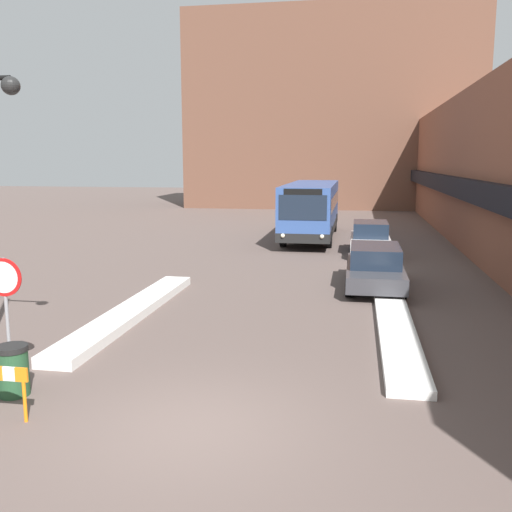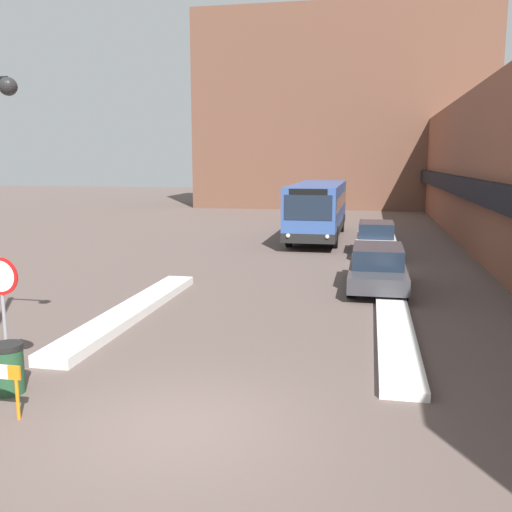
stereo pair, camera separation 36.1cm
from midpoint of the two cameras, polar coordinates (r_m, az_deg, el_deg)
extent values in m
plane|color=brown|center=(9.74, -7.44, -16.74)|extent=(160.00, 160.00, 0.00)
cube|color=brown|center=(33.13, 22.95, 8.01)|extent=(5.00, 60.00, 7.68)
cube|color=black|center=(32.66, 18.12, 6.88)|extent=(0.50, 60.00, 0.90)
cube|color=brown|center=(54.35, 7.32, 14.12)|extent=(26.00, 8.00, 17.43)
cube|color=silver|center=(16.41, -12.98, -5.43)|extent=(0.90, 8.56, 0.26)
cube|color=silver|center=(15.20, 13.11, -6.79)|extent=(0.90, 8.99, 0.18)
cube|color=#335193|center=(31.78, 5.26, 4.92)|extent=(2.54, 10.72, 2.58)
cube|color=black|center=(31.88, 5.23, 3.02)|extent=(2.56, 10.74, 0.45)
cube|color=#192333|center=(31.75, 5.27, 5.57)|extent=(2.56, 9.86, 0.71)
cube|color=#192333|center=(26.42, 4.30, 4.85)|extent=(2.23, 0.03, 1.16)
cube|color=black|center=(26.37, 4.32, 6.41)|extent=(1.77, 0.03, 0.28)
sphere|color=#F2EAC6|center=(26.65, 2.31, 2.04)|extent=(0.20, 0.20, 0.20)
sphere|color=#F2EAC6|center=(26.47, 6.23, 1.94)|extent=(0.20, 0.20, 0.20)
cylinder|color=black|center=(28.74, 2.39, 2.05)|extent=(0.28, 1.12, 1.12)
cylinder|color=black|center=(28.53, 6.96, 1.94)|extent=(0.28, 1.12, 1.12)
cylinder|color=black|center=(35.29, 3.82, 3.44)|extent=(0.28, 1.12, 1.12)
cylinder|color=black|center=(35.12, 7.55, 3.34)|extent=(0.28, 1.12, 1.12)
cube|color=#38383D|center=(19.80, 11.27, -1.62)|extent=(1.87, 4.82, 0.52)
cube|color=#192333|center=(19.81, 11.32, 0.10)|extent=(1.64, 2.65, 0.65)
cylinder|color=black|center=(18.41, 14.01, -3.17)|extent=(0.20, 0.67, 0.67)
cylinder|color=black|center=(18.37, 8.68, -3.03)|extent=(0.20, 0.67, 0.67)
cylinder|color=black|center=(21.34, 13.47, -1.43)|extent=(0.20, 0.67, 0.67)
cylinder|color=black|center=(21.30, 8.87, -1.30)|extent=(0.20, 0.67, 0.67)
cube|color=silver|center=(26.87, 10.96, 1.33)|extent=(1.76, 4.37, 0.57)
cube|color=#192333|center=(26.90, 11.00, 2.67)|extent=(1.55, 2.40, 0.68)
cylinder|color=black|center=(25.59, 12.78, 0.36)|extent=(0.20, 0.64, 0.64)
cylinder|color=black|center=(25.56, 9.20, 0.47)|extent=(0.20, 0.64, 0.64)
cylinder|color=black|center=(28.27, 12.53, 1.23)|extent=(0.20, 0.64, 0.64)
cylinder|color=black|center=(28.24, 9.28, 1.32)|extent=(0.20, 0.64, 0.64)
cylinder|color=gray|center=(12.39, -24.39, -5.73)|extent=(0.07, 0.07, 2.44)
cylinder|color=red|center=(12.19, -24.71, -1.95)|extent=(0.76, 0.03, 0.76)
cylinder|color=white|center=(12.18, -24.75, -1.96)|extent=(0.62, 0.02, 0.62)
sphere|color=black|center=(12.51, -24.12, 15.28)|extent=(0.36, 0.36, 0.36)
cylinder|color=#234C2D|center=(11.69, -23.95, -10.65)|extent=(0.56, 0.56, 0.85)
cylinder|color=black|center=(11.55, -24.11, -8.43)|extent=(0.59, 0.59, 0.10)
cylinder|color=orange|center=(10.53, -23.05, -13.27)|extent=(0.06, 0.06, 0.70)
cube|color=white|center=(10.50, -24.37, -10.69)|extent=(0.22, 0.04, 0.24)
cube|color=orange|center=(10.38, -23.35, -10.85)|extent=(0.22, 0.04, 0.24)
camera|label=1|loc=(0.18, -90.64, -0.11)|focal=40.00mm
camera|label=2|loc=(0.18, 89.36, 0.11)|focal=40.00mm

